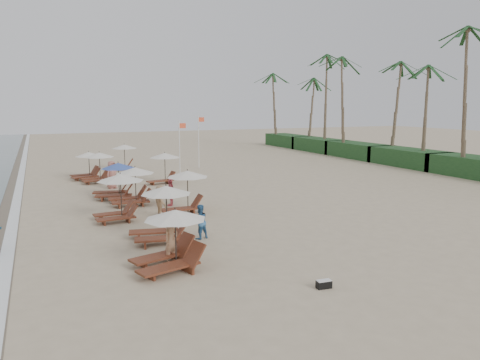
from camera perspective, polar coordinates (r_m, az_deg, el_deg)
name	(u,v)px	position (r m, az deg, el deg)	size (l,w,h in m)	color
ground	(274,229)	(21.65, 4.25, -6.01)	(160.00, 160.00, 0.00)	tan
foam_line	(16,207)	(29.00, -26.00, -2.98)	(0.50, 140.00, 0.02)	white
shrub_hedge	(409,158)	(46.08, 20.14, 2.62)	(3.20, 53.00, 1.60)	#193D1C
palm_row	(407,58)	(46.59, 19.92, 13.94)	(7.00, 52.00, 12.30)	brown
lounger_station_0	(167,242)	(16.42, -8.96, -7.62)	(2.77, 2.59, 2.10)	maroon
lounger_station_1	(160,217)	(19.72, -9.86, -4.52)	(2.69, 2.38, 2.35)	maroon
lounger_station_2	(117,197)	(23.61, -14.99, -2.01)	(2.56, 2.30, 2.33)	maroon
lounger_station_3	(131,187)	(27.24, -13.35, -0.89)	(2.68, 2.22, 2.15)	maroon
lounger_station_4	(114,183)	(29.37, -15.33, -0.33)	(2.70, 2.48, 2.18)	maroon
lounger_station_5	(97,168)	(35.63, -17.31, 1.43)	(2.53, 2.17, 2.23)	maroon
lounger_station_6	(86,166)	(37.62, -18.53, 1.61)	(2.56, 2.32, 2.09)	maroon
inland_station_0	(184,189)	(24.63, -6.91, -1.06)	(2.78, 2.24, 2.22)	maroon
inland_station_1	(163,165)	(34.00, -9.53, 1.87)	(2.70, 2.24, 2.22)	maroon
inland_station_2	(122,156)	(41.87, -14.40, 2.94)	(2.88, 2.24, 2.22)	maroon
beachgoer_near	(171,240)	(17.10, -8.52, -7.38)	(0.61, 0.40, 1.67)	tan
beachgoer_mid_a	(200,222)	(19.90, -5.00, -5.17)	(0.73, 0.57, 1.50)	#326597
beachgoer_mid_b	(161,201)	(23.98, -9.78, -2.59)	(1.06, 0.61, 1.64)	olive
beachgoer_far_a	(171,192)	(26.51, -8.57, -1.52)	(0.91, 0.38, 1.56)	#D1535F
beachgoer_far_b	(112,175)	(32.79, -15.57, 0.63)	(0.93, 0.61, 1.91)	#A56459
duffel_bag	(324,284)	(15.09, 10.33, -12.54)	(0.49, 0.27, 0.26)	black
flag_pole_near	(180,146)	(37.29, -7.44, 4.24)	(0.60, 0.08, 4.45)	silver
flag_pole_far	(199,139)	(42.15, -5.10, 5.09)	(0.60, 0.08, 4.77)	silver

